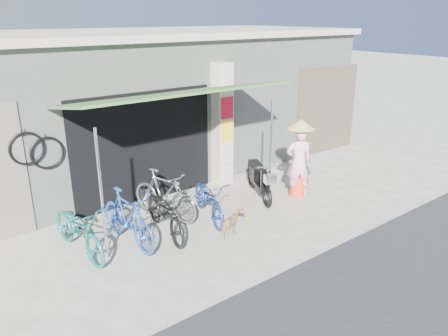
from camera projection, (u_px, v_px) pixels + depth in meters
ground at (262, 225)px, 8.89m from camera, size 80.00×80.00×0.00m
bicycle_shop at (139, 99)px, 12.07m from camera, size 12.30×5.30×3.66m
shop_pillar at (222, 125)px, 10.71m from camera, size 0.42×0.44×3.00m
awning at (177, 96)px, 8.74m from camera, size 4.60×1.88×2.72m
neighbour_right at (327, 110)px, 13.28m from camera, size 2.60×0.06×2.60m
bike_teal at (79, 229)px, 7.68m from camera, size 0.79×1.89×0.97m
bike_blue at (127, 218)px, 8.00m from camera, size 0.62×1.79×1.06m
bike_black at (165, 212)px, 8.36m from camera, size 0.90×1.87×0.94m
bike_silver at (164, 194)px, 9.07m from camera, size 0.95×1.81×1.05m
bike_navy at (209, 199)px, 9.04m from camera, size 1.07×1.81×0.90m
street_dog at (233, 224)px, 8.34m from camera, size 0.69×0.53×0.53m
moped at (259, 179)px, 10.16m from camera, size 0.86×1.59×0.96m
nun at (299, 159)px, 10.05m from camera, size 0.73×0.65×1.85m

